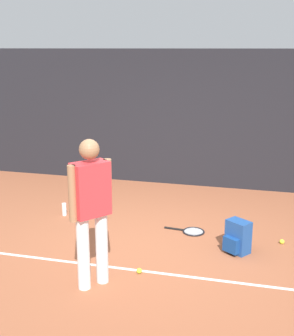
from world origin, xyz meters
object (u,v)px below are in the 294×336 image
object	(u,v)px
backpack	(237,237)
tennis_ball_near_player	(92,201)
tennis_ball_by_fence	(139,271)
tennis_ball_mid_court	(282,242)
tennis_player	(91,205)
tennis_racket	(192,231)
water_bottle	(64,209)

from	to	relation	value
backpack	tennis_ball_near_player	bearing A→B (deg)	-172.09
tennis_ball_by_fence	backpack	bearing A→B (deg)	38.76
tennis_ball_near_player	tennis_ball_by_fence	distance (m)	2.69
tennis_ball_mid_court	tennis_ball_near_player	bearing A→B (deg)	163.52
tennis_player	tennis_ball_near_player	bearing A→B (deg)	60.04
tennis_player	tennis_racket	bearing A→B (deg)	12.76
tennis_player	tennis_ball_by_fence	bearing A→B (deg)	-10.08
tennis_racket	tennis_ball_near_player	bearing A→B (deg)	161.71
tennis_player	tennis_ball_by_fence	size ratio (longest dim) A/B	25.76
tennis_player	tennis_ball_mid_court	xyz separation A→B (m)	(2.12, 1.69, -0.93)
water_bottle	tennis_racket	bearing A→B (deg)	-4.47
tennis_player	water_bottle	distance (m)	2.47
tennis_player	tennis_racket	distance (m)	2.19
tennis_racket	tennis_ball_mid_court	bearing A→B (deg)	1.53
tennis_ball_near_player	tennis_racket	bearing A→B (deg)	-24.00
tennis_racket	tennis_ball_near_player	world-z (taller)	tennis_ball_near_player
backpack	tennis_ball_by_fence	world-z (taller)	backpack
backpack	tennis_ball_by_fence	size ratio (longest dim) A/B	6.67
backpack	tennis_ball_near_player	xyz separation A→B (m)	(-2.58, 1.36, -0.18)
tennis_player	water_bottle	xyz separation A→B (m)	(-1.25, 1.95, -0.86)
tennis_player	tennis_ball_near_player	size ratio (longest dim) A/B	25.76
tennis_ball_by_fence	tennis_racket	bearing A→B (deg)	73.43
tennis_ball_by_fence	tennis_ball_mid_court	xyz separation A→B (m)	(1.69, 1.30, 0.00)
tennis_ball_mid_court	water_bottle	distance (m)	3.39
tennis_ball_near_player	water_bottle	distance (m)	0.71
tennis_ball_mid_court	backpack	bearing A→B (deg)	-144.54
tennis_ball_mid_court	tennis_ball_by_fence	bearing A→B (deg)	-142.36
tennis_racket	backpack	size ratio (longest dim) A/B	1.42
tennis_ball_near_player	water_bottle	size ratio (longest dim) A/B	0.32
tennis_racket	tennis_ball_by_fence	xyz separation A→B (m)	(-0.42, -1.40, 0.02)
water_bottle	tennis_ball_mid_court	bearing A→B (deg)	-4.36
tennis_player	tennis_ball_near_player	xyz separation A→B (m)	(-1.05, 2.63, -0.93)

